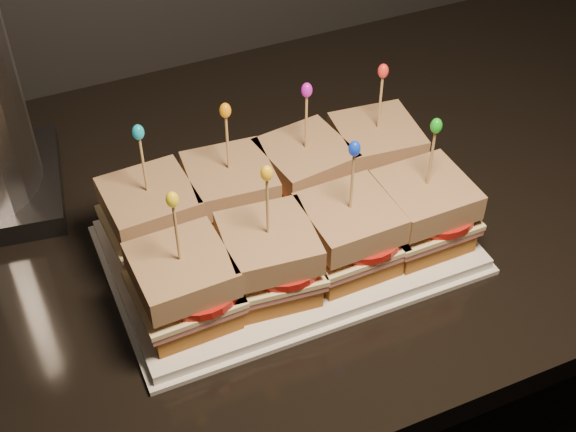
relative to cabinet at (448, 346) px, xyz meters
name	(u,v)px	position (x,y,z in m)	size (l,w,h in m)	color
cabinet	(448,346)	(0.00, 0.00, 0.00)	(2.27, 0.64, 0.83)	black
granite_slab	(492,145)	(0.00, 0.00, 0.43)	(2.31, 0.68, 0.03)	black
platter	(288,246)	(-0.34, -0.09, 0.46)	(0.38, 0.24, 0.02)	white
platter_rim	(288,250)	(-0.34, -0.09, 0.45)	(0.39, 0.25, 0.01)	white
sandwich_0_bread_bot	(155,236)	(-0.47, -0.04, 0.48)	(0.09, 0.09, 0.02)	brown
sandwich_0_ham	(153,225)	(-0.47, -0.04, 0.50)	(0.10, 0.09, 0.01)	#B05351
sandwich_0_cheese	(152,220)	(-0.47, -0.04, 0.50)	(0.10, 0.10, 0.01)	#F8E1A4
sandwich_0_tomato	(164,216)	(-0.46, -0.04, 0.51)	(0.09, 0.09, 0.01)	#B11711
sandwich_0_bread_top	(149,201)	(-0.47, -0.04, 0.53)	(0.09, 0.09, 0.03)	#65310E
sandwich_0_pick	(144,168)	(-0.47, -0.04, 0.58)	(0.00, 0.00, 0.09)	tan
sandwich_0_frill	(138,132)	(-0.47, -0.04, 0.62)	(0.01, 0.01, 0.02)	#0E9EB8
sandwich_1_bread_bot	(232,213)	(-0.38, -0.04, 0.48)	(0.09, 0.09, 0.02)	brown
sandwich_1_ham	(231,203)	(-0.38, -0.04, 0.50)	(0.10, 0.09, 0.01)	#B05351
sandwich_1_cheese	(231,198)	(-0.38, -0.04, 0.50)	(0.10, 0.10, 0.01)	#F8E1A4
sandwich_1_tomato	(243,193)	(-0.37, -0.04, 0.51)	(0.09, 0.09, 0.01)	#B11711
sandwich_1_bread_top	(230,179)	(-0.38, -0.04, 0.53)	(0.09, 0.09, 0.03)	#65310E
sandwich_1_pick	(228,146)	(-0.38, -0.04, 0.58)	(0.00, 0.00, 0.09)	tan
sandwich_1_frill	(225,110)	(-0.38, -0.04, 0.62)	(0.01, 0.01, 0.02)	orange
sandwich_2_bread_bot	(305,192)	(-0.29, -0.04, 0.48)	(0.09, 0.09, 0.02)	brown
sandwich_2_ham	(305,181)	(-0.29, -0.04, 0.50)	(0.10, 0.09, 0.01)	#B05351
sandwich_2_cheese	(305,177)	(-0.29, -0.04, 0.50)	(0.10, 0.10, 0.01)	#F8E1A4
sandwich_2_tomato	(317,172)	(-0.28, -0.04, 0.51)	(0.09, 0.09, 0.01)	#B11711
sandwich_2_bread_top	(305,158)	(-0.29, -0.04, 0.53)	(0.09, 0.09, 0.03)	#65310E
sandwich_2_pick	(306,125)	(-0.29, -0.04, 0.58)	(0.00, 0.00, 0.09)	tan
sandwich_2_frill	(307,90)	(-0.29, -0.04, 0.62)	(0.01, 0.01, 0.02)	#C414C7
sandwich_3_bread_bot	(374,172)	(-0.20, -0.04, 0.48)	(0.09, 0.09, 0.02)	brown
sandwich_3_ham	(375,161)	(-0.20, -0.04, 0.50)	(0.10, 0.09, 0.01)	#B05351
sandwich_3_cheese	(375,157)	(-0.20, -0.04, 0.50)	(0.10, 0.10, 0.01)	#F8E1A4
sandwich_3_tomato	(387,152)	(-0.19, -0.04, 0.51)	(0.09, 0.09, 0.01)	#B11711
sandwich_3_bread_top	(377,138)	(-0.20, -0.04, 0.53)	(0.09, 0.09, 0.03)	#65310E
sandwich_3_pick	(380,106)	(-0.20, -0.04, 0.58)	(0.00, 0.00, 0.09)	tan
sandwich_3_frill	(383,71)	(-0.20, -0.04, 0.62)	(0.01, 0.01, 0.02)	red
sandwich_4_bread_bot	(186,305)	(-0.47, -0.14, 0.48)	(0.09, 0.09, 0.02)	brown
sandwich_4_ham	(185,294)	(-0.47, -0.14, 0.50)	(0.10, 0.09, 0.01)	#B05351
sandwich_4_cheese	(184,289)	(-0.47, -0.14, 0.50)	(0.10, 0.10, 0.01)	#F8E1A4
sandwich_4_tomato	(197,284)	(-0.46, -0.15, 0.51)	(0.09, 0.09, 0.01)	#B11711
sandwich_4_bread_top	(181,270)	(-0.47, -0.14, 0.53)	(0.09, 0.09, 0.03)	#65310E
sandwich_4_pick	(177,236)	(-0.47, -0.14, 0.58)	(0.00, 0.00, 0.09)	tan
sandwich_4_frill	(172,200)	(-0.47, -0.14, 0.62)	(0.01, 0.01, 0.02)	yellow
sandwich_5_bread_bot	(269,278)	(-0.38, -0.14, 0.48)	(0.09, 0.09, 0.02)	brown
sandwich_5_ham	(269,267)	(-0.38, -0.14, 0.50)	(0.10, 0.09, 0.01)	#B05351
sandwich_5_cheese	(269,262)	(-0.38, -0.14, 0.50)	(0.10, 0.10, 0.01)	#F8E1A4
sandwich_5_tomato	(282,258)	(-0.37, -0.15, 0.51)	(0.09, 0.09, 0.01)	#B11711
sandwich_5_bread_top	(268,243)	(-0.38, -0.14, 0.53)	(0.09, 0.09, 0.03)	#65310E
sandwich_5_pick	(268,209)	(-0.38, -0.14, 0.58)	(0.00, 0.00, 0.09)	tan
sandwich_5_frill	(267,173)	(-0.38, -0.14, 0.62)	(0.01, 0.01, 0.02)	yellow
sandwich_6_bread_bot	(347,253)	(-0.29, -0.14, 0.48)	(0.09, 0.09, 0.02)	brown
sandwich_6_ham	(348,242)	(-0.29, -0.14, 0.50)	(0.10, 0.09, 0.01)	#B05351
sandwich_6_cheese	(348,237)	(-0.29, -0.14, 0.50)	(0.10, 0.10, 0.01)	#F8E1A4
sandwich_6_tomato	(361,233)	(-0.28, -0.15, 0.51)	(0.09, 0.09, 0.01)	#B11711
sandwich_6_bread_top	(350,218)	(-0.29, -0.14, 0.53)	(0.09, 0.09, 0.03)	#65310E
sandwich_6_pick	(352,185)	(-0.29, -0.14, 0.58)	(0.00, 0.00, 0.09)	tan
sandwich_6_frill	(354,149)	(-0.29, -0.14, 0.62)	(0.01, 0.01, 0.02)	#0E36E3
sandwich_7_bread_bot	(420,229)	(-0.20, -0.14, 0.48)	(0.09, 0.09, 0.02)	brown
sandwich_7_ham	(422,218)	(-0.20, -0.14, 0.50)	(0.10, 0.09, 0.01)	#B05351
sandwich_7_cheese	(423,214)	(-0.20, -0.14, 0.50)	(0.10, 0.10, 0.01)	#F8E1A4
sandwich_7_tomato	(436,209)	(-0.19, -0.15, 0.51)	(0.09, 0.09, 0.01)	#B11711
sandwich_7_bread_top	(426,195)	(-0.20, -0.14, 0.53)	(0.09, 0.09, 0.03)	#65310E
sandwich_7_pick	(431,161)	(-0.20, -0.14, 0.58)	(0.00, 0.00, 0.09)	tan
sandwich_7_frill	(436,126)	(-0.20, -0.14, 0.62)	(0.01, 0.01, 0.02)	#14A819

